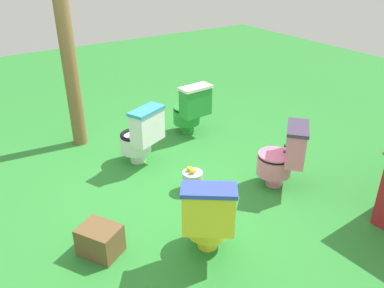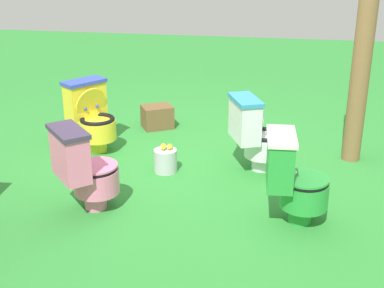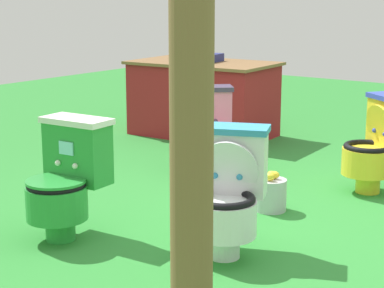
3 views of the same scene
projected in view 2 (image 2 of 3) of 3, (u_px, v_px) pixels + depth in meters
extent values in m
plane|color=#2D8433|center=(184.00, 161.00, 5.27)|extent=(14.00, 14.00, 0.00)
cylinder|color=pink|center=(96.00, 200.00, 4.35)|extent=(0.25, 0.25, 0.14)
cylinder|color=pink|center=(96.00, 181.00, 4.30)|extent=(0.52, 0.52, 0.20)
torus|color=black|center=(96.00, 168.00, 4.26)|extent=(0.50, 0.50, 0.04)
cylinder|color=#3F334C|center=(96.00, 174.00, 4.27)|extent=(0.34, 0.34, 0.01)
cube|color=pink|center=(70.00, 156.00, 4.10)|extent=(0.43, 0.42, 0.37)
cube|color=#3F334C|center=(68.00, 131.00, 4.03)|extent=(0.47, 0.45, 0.04)
cube|color=#8CE0E5|center=(82.00, 147.00, 4.13)|extent=(0.09, 0.08, 0.08)
cylinder|color=pink|center=(95.00, 166.00, 4.25)|extent=(0.51, 0.51, 0.02)
sphere|color=#3F334C|center=(80.00, 156.00, 4.23)|extent=(0.04, 0.04, 0.04)
sphere|color=#3F334C|center=(87.00, 162.00, 4.12)|extent=(0.04, 0.04, 0.04)
cylinder|color=yellow|center=(98.00, 145.00, 5.50)|extent=(0.25, 0.25, 0.14)
cylinder|color=yellow|center=(98.00, 130.00, 5.42)|extent=(0.52, 0.52, 0.20)
torus|color=black|center=(97.00, 119.00, 5.38)|extent=(0.49, 0.49, 0.04)
cylinder|color=#3347B2|center=(98.00, 124.00, 5.40)|extent=(0.34, 0.34, 0.01)
cube|color=yellow|center=(85.00, 101.00, 5.46)|extent=(0.44, 0.40, 0.37)
cube|color=#3347B2|center=(84.00, 82.00, 5.39)|extent=(0.48, 0.43, 0.04)
cube|color=#8CE0E5|center=(90.00, 98.00, 5.37)|extent=(0.09, 0.07, 0.08)
cylinder|color=yellow|center=(91.00, 104.00, 5.40)|extent=(0.34, 0.28, 0.35)
sphere|color=#3347B2|center=(97.00, 106.00, 5.45)|extent=(0.04, 0.04, 0.04)
sphere|color=#3347B2|center=(86.00, 109.00, 5.36)|extent=(0.04, 0.04, 0.04)
cylinder|color=white|center=(261.00, 162.00, 5.07)|extent=(0.24, 0.24, 0.14)
cylinder|color=white|center=(264.00, 146.00, 5.01)|extent=(0.49, 0.49, 0.20)
torus|color=black|center=(264.00, 135.00, 4.97)|extent=(0.46, 0.46, 0.04)
cylinder|color=#338CBF|center=(264.00, 140.00, 4.99)|extent=(0.31, 0.31, 0.01)
cube|color=white|center=(245.00, 121.00, 4.87)|extent=(0.45, 0.33, 0.37)
cube|color=#338CBF|center=(246.00, 100.00, 4.80)|extent=(0.48, 0.37, 0.04)
cube|color=#8CE0E5|center=(255.00, 115.00, 4.87)|extent=(0.10, 0.05, 0.08)
cylinder|color=white|center=(255.00, 122.00, 4.90)|extent=(0.36, 0.22, 0.35)
sphere|color=#338CBF|center=(253.00, 123.00, 4.98)|extent=(0.04, 0.04, 0.04)
sphere|color=#338CBF|center=(258.00, 128.00, 4.85)|extent=(0.04, 0.04, 0.04)
cylinder|color=green|center=(300.00, 214.00, 4.14)|extent=(0.19, 0.19, 0.14)
cylinder|color=green|center=(304.00, 194.00, 4.07)|extent=(0.39, 0.39, 0.20)
torus|color=black|center=(305.00, 181.00, 4.03)|extent=(0.38, 0.38, 0.04)
cylinder|color=white|center=(305.00, 187.00, 4.05)|extent=(0.26, 0.26, 0.01)
cube|color=green|center=(280.00, 162.00, 3.99)|extent=(0.42, 0.22, 0.37)
cube|color=white|center=(282.00, 137.00, 3.92)|extent=(0.45, 0.24, 0.04)
cube|color=#8CE0E5|center=(294.00, 156.00, 3.97)|extent=(0.11, 0.02, 0.08)
cylinder|color=green|center=(306.00, 179.00, 4.02)|extent=(0.38, 0.38, 0.02)
sphere|color=white|center=(293.00, 165.00, 4.07)|extent=(0.04, 0.04, 0.04)
sphere|color=white|center=(294.00, 172.00, 3.94)|extent=(0.04, 0.04, 0.04)
cylinder|color=brown|center=(361.00, 66.00, 4.98)|extent=(0.18, 0.18, 1.90)
cube|color=brown|center=(157.00, 117.00, 6.15)|extent=(0.40, 0.42, 0.26)
cylinder|color=#B7B7BF|center=(165.00, 161.00, 5.01)|extent=(0.22, 0.22, 0.22)
ellipsoid|color=yellow|center=(164.00, 147.00, 4.96)|extent=(0.07, 0.05, 0.05)
ellipsoid|color=yellow|center=(163.00, 146.00, 4.97)|extent=(0.07, 0.05, 0.05)
ellipsoid|color=yellow|center=(170.00, 147.00, 4.96)|extent=(0.07, 0.05, 0.05)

